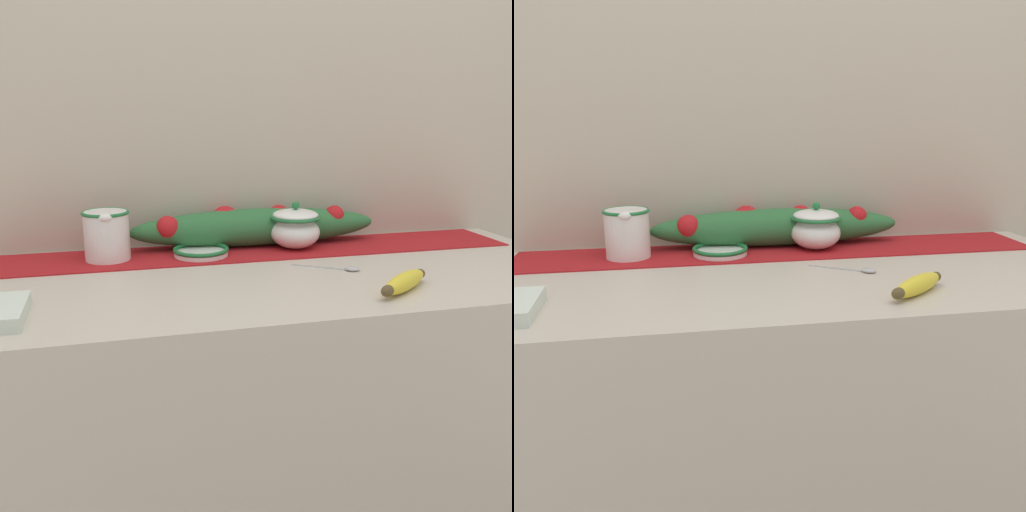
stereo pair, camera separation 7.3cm
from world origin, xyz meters
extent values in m
cube|color=beige|center=(0.00, 0.00, 0.46)|extent=(1.41, 0.61, 0.92)
cube|color=#B7AD99|center=(0.00, 0.33, 1.20)|extent=(2.21, 0.04, 2.40)
cube|color=#A8191E|center=(0.00, 0.19, 0.92)|extent=(1.30, 0.21, 0.00)
cylinder|color=white|center=(-0.38, 0.19, 0.98)|extent=(0.11, 0.11, 0.12)
torus|color=#1E7038|center=(-0.38, 0.19, 1.03)|extent=(0.11, 0.11, 0.01)
torus|color=white|center=(-0.38, 0.26, 0.99)|extent=(0.06, 0.01, 0.06)
ellipsoid|color=white|center=(-0.38, 0.15, 1.03)|extent=(0.03, 0.02, 0.02)
ellipsoid|color=white|center=(0.09, 0.19, 0.96)|extent=(0.13, 0.13, 0.08)
torus|color=#1E7038|center=(0.09, 0.19, 1.00)|extent=(0.13, 0.13, 0.01)
ellipsoid|color=white|center=(0.09, 0.19, 1.00)|extent=(0.12, 0.12, 0.03)
sphere|color=#1E7038|center=(0.09, 0.19, 1.03)|extent=(0.02, 0.02, 0.02)
cylinder|color=white|center=(-0.16, 0.18, 0.92)|extent=(0.13, 0.13, 0.01)
torus|color=#1E7038|center=(-0.16, 0.18, 0.93)|extent=(0.14, 0.14, 0.01)
ellipsoid|color=yellow|center=(0.19, -0.19, 0.93)|extent=(0.15, 0.13, 0.04)
ellipsoid|color=brown|center=(0.13, -0.23, 0.93)|extent=(0.04, 0.04, 0.02)
ellipsoid|color=brown|center=(0.25, -0.14, 0.93)|extent=(0.03, 0.03, 0.02)
cube|color=#B7B7BC|center=(0.09, 0.01, 0.92)|extent=(0.11, 0.07, 0.00)
ellipsoid|color=#B7B7BC|center=(0.15, -0.03, 0.92)|extent=(0.04, 0.04, 0.01)
ellipsoid|color=#2D6B38|center=(0.00, 0.25, 0.97)|extent=(0.66, 0.11, 0.10)
sphere|color=red|center=(-0.23, 0.23, 0.98)|extent=(0.06, 0.06, 0.06)
sphere|color=red|center=(-0.08, 0.27, 0.98)|extent=(0.08, 0.08, 0.08)
sphere|color=red|center=(0.07, 0.26, 0.99)|extent=(0.06, 0.06, 0.06)
sphere|color=red|center=(0.21, 0.24, 0.99)|extent=(0.05, 0.05, 0.05)
camera|label=1|loc=(-0.36, -1.16, 1.27)|focal=40.00mm
camera|label=2|loc=(-0.28, -1.18, 1.27)|focal=40.00mm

